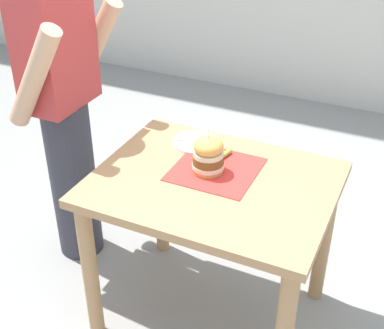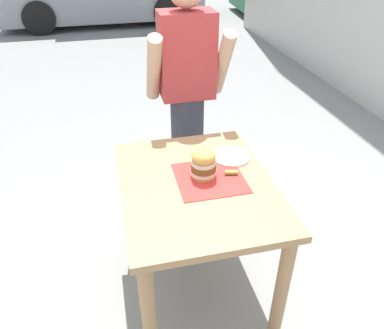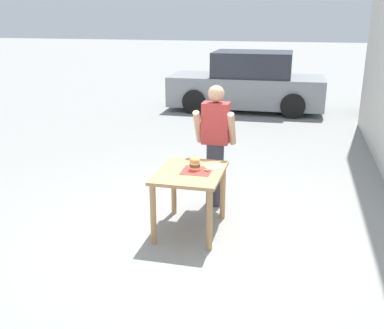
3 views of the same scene
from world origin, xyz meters
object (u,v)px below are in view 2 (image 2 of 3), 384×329
sandwich (204,163)px  pickle_spear (231,173)px  side_plate_with_forks (231,156)px  diner_across_table (187,98)px  patio_table (196,204)px

sandwich → pickle_spear: (0.15, -0.02, -0.07)m
side_plate_with_forks → diner_across_table: (-0.11, 0.66, 0.10)m
pickle_spear → side_plate_with_forks: 0.18m
sandwich → pickle_spear: size_ratio=2.77×
sandwich → diner_across_table: bearing=83.3°
pickle_spear → diner_across_table: 0.84m
patio_table → diner_across_table: 0.90m
side_plate_with_forks → diner_across_table: size_ratio=0.13×
sandwich → patio_table: bearing=-136.0°
pickle_spear → diner_across_table: (-0.05, 0.83, 0.09)m
side_plate_with_forks → diner_across_table: bearing=99.3°
pickle_spear → sandwich: bearing=171.7°
patio_table → pickle_spear: size_ratio=14.00×
patio_table → side_plate_with_forks: bearing=38.0°
side_plate_with_forks → diner_across_table: 0.68m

